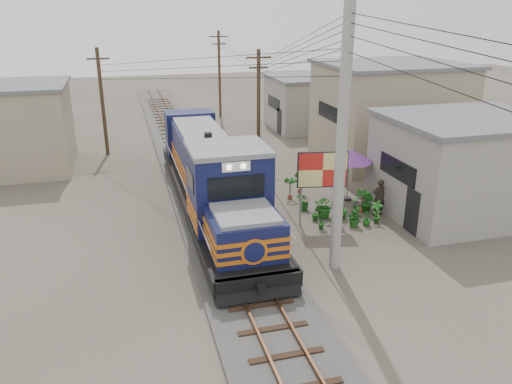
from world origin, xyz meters
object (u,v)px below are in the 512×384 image
object	(u,v)px
locomotive	(212,177)
market_umbrella	(350,155)
vendor	(379,197)
billboard	(322,172)

from	to	relation	value
locomotive	market_umbrella	size ratio (longest dim) A/B	5.59
locomotive	vendor	world-z (taller)	locomotive
billboard	market_umbrella	bearing A→B (deg)	56.41
vendor	market_umbrella	bearing A→B (deg)	-74.45
vendor	billboard	bearing A→B (deg)	8.46
billboard	market_umbrella	size ratio (longest dim) A/B	1.15
market_umbrella	locomotive	bearing A→B (deg)	178.78
billboard	vendor	size ratio (longest dim) A/B	1.92
market_umbrella	vendor	bearing A→B (deg)	-76.45
market_umbrella	vendor	world-z (taller)	market_umbrella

